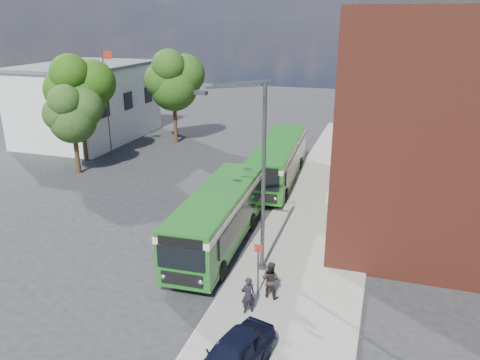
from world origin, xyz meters
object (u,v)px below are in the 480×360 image
(bus_front, at_px, (219,214))
(bus_rear, at_px, (279,157))
(street_lamp, at_px, (256,176))
(parked_car, at_px, (233,355))

(bus_front, distance_m, bus_rear, 11.11)
(bus_front, bearing_deg, street_lamp, -36.60)
(street_lamp, distance_m, bus_front, 4.30)
(bus_rear, bearing_deg, bus_front, -93.20)
(bus_front, bearing_deg, parked_car, -67.14)
(bus_rear, distance_m, parked_car, 20.21)
(bus_rear, bearing_deg, parked_car, -81.13)
(street_lamp, xyz_separation_m, parked_car, (1.23, -6.99, -3.99))
(street_lamp, bearing_deg, bus_front, 143.40)
(bus_front, relative_size, bus_rear, 0.87)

